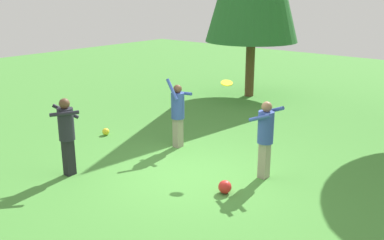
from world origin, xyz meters
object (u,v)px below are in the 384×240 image
object	(u,v)px
person_catcher	(265,133)
frisbee	(227,83)
person_bystander	(67,130)
ball_red	(225,187)
ball_yellow	(106,132)
person_thrower	(178,110)

from	to	relation	value
person_catcher	frisbee	xyz separation A→B (m)	(-1.19, 0.22, 0.89)
person_bystander	ball_red	world-z (taller)	person_bystander
person_bystander	frisbee	xyz separation A→B (m)	(2.18, 2.85, 0.87)
ball_yellow	person_catcher	bearing A→B (deg)	3.76
person_catcher	frisbee	distance (m)	1.51
person_bystander	ball_yellow	distance (m)	2.93
ball_red	person_thrower	bearing A→B (deg)	150.36
person_bystander	person_thrower	bearing A→B (deg)	25.13
person_catcher	person_bystander	distance (m)	4.27
person_catcher	ball_red	xyz separation A→B (m)	(-0.18, -1.18, -0.88)
person_catcher	frisbee	size ratio (longest dim) A/B	4.51
person_thrower	frisbee	distance (m)	1.80
person_thrower	person_bystander	world-z (taller)	person_thrower
person_bystander	ball_yellow	size ratio (longest dim) A/B	8.66
ball_red	person_bystander	bearing A→B (deg)	-155.72
person_catcher	person_bystander	world-z (taller)	person_bystander
ball_yellow	person_bystander	bearing A→B (deg)	-55.78
person_bystander	ball_yellow	bearing A→B (deg)	71.70
person_thrower	person_catcher	size ratio (longest dim) A/B	1.07
person_thrower	frisbee	bearing A→B (deg)	-0.00
person_catcher	ball_yellow	distance (m)	5.03
person_catcher	person_bystander	bearing A→B (deg)	48.38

